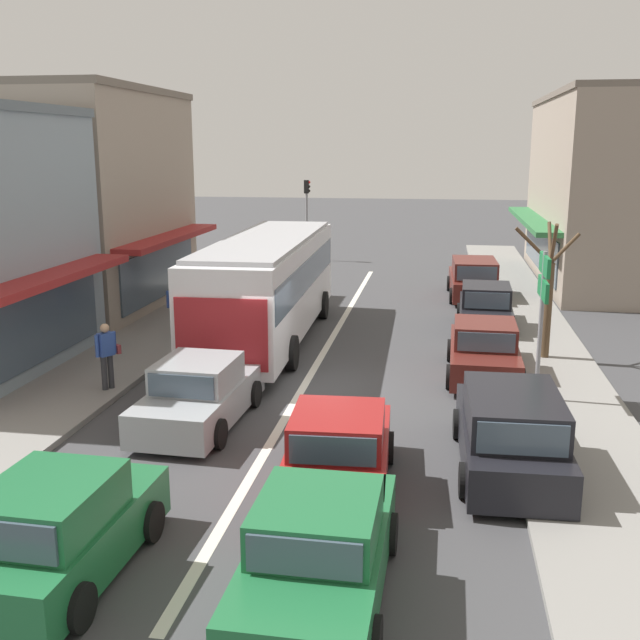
{
  "coord_description": "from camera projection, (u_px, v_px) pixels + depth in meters",
  "views": [
    {
      "loc": [
        3.28,
        -17.63,
        5.9
      ],
      "look_at": [
        0.05,
        2.31,
        1.2
      ],
      "focal_mm": 42.0,
      "sensor_mm": 36.0,
      "label": 1
    }
  ],
  "objects": [
    {
      "name": "sedan_behind_bus_near",
      "position": [
        199.0,
        395.0,
        16.16
      ],
      "size": [
        2.02,
        4.27,
        1.47
      ],
      "color": "#9EA3A8",
      "rests_on": "ground"
    },
    {
      "name": "parked_wagon_kerb_front",
      "position": [
        510.0,
        432.0,
        13.81
      ],
      "size": [
        2.02,
        4.54,
        1.58
      ],
      "color": "black",
      "rests_on": "ground"
    },
    {
      "name": "kerb_right",
      "position": [
        531.0,
        336.0,
        23.59
      ],
      "size": [
        2.8,
        44.0,
        0.12
      ],
      "primitive_type": "cube",
      "color": "gray",
      "rests_on": "ground"
    },
    {
      "name": "hatchback_queue_far_back",
      "position": [
        60.0,
        531.0,
        10.33
      ],
      "size": [
        1.91,
        3.75,
        1.54
      ],
      "color": "#1E6638",
      "rests_on": "ground"
    },
    {
      "name": "shopfront_mid_block",
      "position": [
        68.0,
        201.0,
        27.18
      ],
      "size": [
        7.85,
        8.63,
        7.93
      ],
      "color": "gray",
      "rests_on": "ground"
    },
    {
      "name": "parked_wagon_kerb_rear",
      "position": [
        474.0,
        280.0,
        29.66
      ],
      "size": [
        2.04,
        4.55,
        1.58
      ],
      "color": "#561E19",
      "rests_on": "ground"
    },
    {
      "name": "parked_hatchback_kerb_third",
      "position": [
        485.0,
        309.0,
        24.5
      ],
      "size": [
        1.89,
        3.74,
        1.54
      ],
      "color": "black",
      "rests_on": "ground"
    },
    {
      "name": "sidewalk_left",
      "position": [
        140.0,
        321.0,
        25.61
      ],
      "size": [
        5.2,
        44.0,
        0.14
      ],
      "primitive_type": "cube",
      "color": "gray",
      "rests_on": "ground"
    },
    {
      "name": "pedestrian_far_walker",
      "position": [
        176.0,
        305.0,
        23.32
      ],
      "size": [
        0.55,
        0.32,
        1.63
      ],
      "color": "#232838",
      "rests_on": "sidewalk_left"
    },
    {
      "name": "street_tree_right",
      "position": [
        548.0,
        297.0,
        20.68
      ],
      "size": [
        1.75,
        1.54,
        3.93
      ],
      "color": "brown",
      "rests_on": "ground"
    },
    {
      "name": "parked_sedan_kerb_second",
      "position": [
        484.0,
        352.0,
        19.57
      ],
      "size": [
        1.95,
        4.23,
        1.47
      ],
      "color": "#561E19",
      "rests_on": "ground"
    },
    {
      "name": "pedestrian_browsing_midblock",
      "position": [
        107.0,
        352.0,
        18.03
      ],
      "size": [
        0.47,
        0.63,
        1.63
      ],
      "color": "#333338",
      "rests_on": "sidewalk_left"
    },
    {
      "name": "pedestrian_with_handbag_near",
      "position": [
        231.0,
        273.0,
        29.17
      ],
      "size": [
        0.25,
        0.65,
        1.63
      ],
      "color": "#333338",
      "rests_on": "sidewalk_left"
    },
    {
      "name": "sedan_adjacent_lane_trail",
      "position": [
        319.0,
        552.0,
        9.89
      ],
      "size": [
        1.94,
        4.22,
        1.47
      ],
      "color": "#1E6638",
      "rests_on": "ground"
    },
    {
      "name": "directional_road_sign",
      "position": [
        543.0,
        291.0,
        16.97
      ],
      "size": [
        0.1,
        1.4,
        3.6
      ],
      "color": "gray",
      "rests_on": "ground"
    },
    {
      "name": "city_bus",
      "position": [
        268.0,
        281.0,
        22.82
      ],
      "size": [
        2.91,
        10.91,
        3.23
      ],
      "color": "silver",
      "rests_on": "ground"
    },
    {
      "name": "sedan_queue_gap_filler",
      "position": [
        338.0,
        455.0,
        12.99
      ],
      "size": [
        2.05,
        4.28,
        1.47
      ],
      "color": "maroon",
      "rests_on": "ground"
    },
    {
      "name": "traffic_light_downstreet",
      "position": [
        307.0,
        206.0,
        39.16
      ],
      "size": [
        0.33,
        0.24,
        4.2
      ],
      "color": "gray",
      "rests_on": "ground"
    },
    {
      "name": "lane_centre_line",
      "position": [
        327.0,
        346.0,
        22.64
      ],
      "size": [
        0.2,
        28.0,
        0.01
      ],
      "primitive_type": "cube",
      "color": "silver",
      "rests_on": "ground"
    },
    {
      "name": "building_right_far",
      "position": [
        634.0,
        190.0,
        32.46
      ],
      "size": [
        8.59,
        13.33,
        8.13
      ],
      "color": "gray",
      "rests_on": "ground"
    },
    {
      "name": "ground_plane",
      "position": [
        303.0,
        387.0,
        18.8
      ],
      "size": [
        140.0,
        140.0,
        0.0
      ],
      "primitive_type": "plane",
      "color": "#3F3F42"
    }
  ]
}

